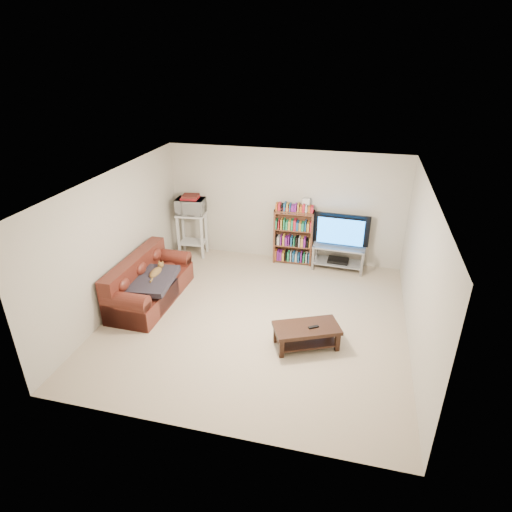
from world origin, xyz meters
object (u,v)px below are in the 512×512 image
(sofa, at_px, (147,285))
(coffee_table, at_px, (306,332))
(tv_stand, at_px, (339,253))
(bookshelf, at_px, (293,236))

(sofa, distance_m, coffee_table, 3.09)
(tv_stand, relative_size, bookshelf, 0.91)
(sofa, relative_size, bookshelf, 1.64)
(tv_stand, distance_m, bookshelf, 1.01)
(bookshelf, bearing_deg, tv_stand, -5.70)
(tv_stand, bearing_deg, coffee_table, -92.88)
(sofa, xyz_separation_m, coffee_table, (3.02, -0.68, -0.05))
(sofa, xyz_separation_m, bookshelf, (2.33, 2.16, 0.32))
(sofa, distance_m, tv_stand, 3.91)
(coffee_table, height_order, tv_stand, tv_stand)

